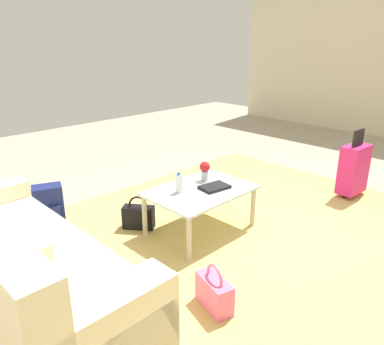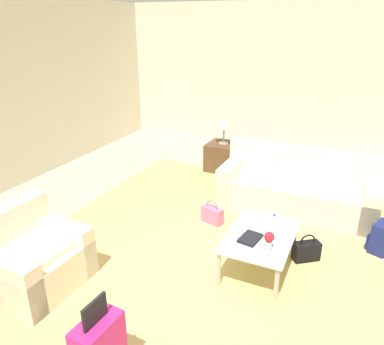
{
  "view_description": "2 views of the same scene",
  "coord_description": "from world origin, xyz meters",
  "px_view_note": "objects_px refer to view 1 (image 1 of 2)",
  "views": [
    {
      "loc": [
        2.89,
        1.89,
        1.86
      ],
      "look_at": [
        0.65,
        -0.37,
        0.73
      ],
      "focal_mm": 35.0,
      "sensor_mm": 36.0,
      "label": 1
    },
    {
      "loc": [
        -3.23,
        -1.35,
        2.72
      ],
      "look_at": [
        0.68,
        0.49,
        0.95
      ],
      "focal_mm": 35.0,
      "sensor_mm": 36.0,
      "label": 2
    }
  ],
  "objects_px": {
    "backpack_navy": "(49,204)",
    "handbag_pink": "(214,292)",
    "coffee_table_book": "(214,187)",
    "flower_vase": "(205,169)",
    "couch": "(14,272)",
    "suitcase_magenta": "(354,169)",
    "handbag_black": "(139,217)",
    "coffee_table": "(200,195)",
    "water_bottle": "(179,183)"
  },
  "relations": [
    {
      "from": "backpack_navy",
      "to": "handbag_pink",
      "type": "bearing_deg",
      "value": 95.83
    },
    {
      "from": "coffee_table_book",
      "to": "flower_vase",
      "type": "height_order",
      "value": "flower_vase"
    },
    {
      "from": "couch",
      "to": "suitcase_magenta",
      "type": "bearing_deg",
      "value": 168.09
    },
    {
      "from": "couch",
      "to": "coffee_table_book",
      "type": "height_order",
      "value": "couch"
    },
    {
      "from": "coffee_table_book",
      "to": "handbag_pink",
      "type": "xyz_separation_m",
      "value": [
        0.9,
        0.82,
        -0.34
      ]
    },
    {
      "from": "couch",
      "to": "handbag_black",
      "type": "distance_m",
      "value": 1.43
    },
    {
      "from": "couch",
      "to": "coffee_table_book",
      "type": "xyz_separation_m",
      "value": [
        -1.91,
        0.18,
        0.16
      ]
    },
    {
      "from": "couch",
      "to": "handbag_pink",
      "type": "distance_m",
      "value": 1.43
    },
    {
      "from": "coffee_table",
      "to": "water_bottle",
      "type": "height_order",
      "value": "water_bottle"
    },
    {
      "from": "coffee_table_book",
      "to": "suitcase_magenta",
      "type": "height_order",
      "value": "suitcase_magenta"
    },
    {
      "from": "couch",
      "to": "handbag_pink",
      "type": "height_order",
      "value": "couch"
    },
    {
      "from": "handbag_pink",
      "to": "coffee_table",
      "type": "bearing_deg",
      "value": -130.98
    },
    {
      "from": "coffee_table",
      "to": "water_bottle",
      "type": "xyz_separation_m",
      "value": [
        0.2,
        -0.1,
        0.15
      ]
    },
    {
      "from": "coffee_table_book",
      "to": "couch",
      "type": "bearing_deg",
      "value": 3.41
    },
    {
      "from": "flower_vase",
      "to": "suitcase_magenta",
      "type": "xyz_separation_m",
      "value": [
        -1.78,
        0.85,
        -0.22
      ]
    },
    {
      "from": "coffee_table",
      "to": "flower_vase",
      "type": "height_order",
      "value": "flower_vase"
    },
    {
      "from": "flower_vase",
      "to": "suitcase_magenta",
      "type": "distance_m",
      "value": 1.98
    },
    {
      "from": "handbag_pink",
      "to": "handbag_black",
      "type": "distance_m",
      "value": 1.42
    },
    {
      "from": "flower_vase",
      "to": "backpack_navy",
      "type": "distance_m",
      "value": 1.72
    },
    {
      "from": "flower_vase",
      "to": "handbag_black",
      "type": "height_order",
      "value": "flower_vase"
    },
    {
      "from": "coffee_table",
      "to": "handbag_black",
      "type": "height_order",
      "value": "coffee_table"
    },
    {
      "from": "flower_vase",
      "to": "handbag_pink",
      "type": "distance_m",
      "value": 1.52
    },
    {
      "from": "flower_vase",
      "to": "coffee_table",
      "type": "bearing_deg",
      "value": 34.29
    },
    {
      "from": "handbag_pink",
      "to": "handbag_black",
      "type": "relative_size",
      "value": 1.0
    },
    {
      "from": "water_bottle",
      "to": "flower_vase",
      "type": "xyz_separation_m",
      "value": [
        -0.42,
        -0.05,
        0.03
      ]
    },
    {
      "from": "coffee_table",
      "to": "coffee_table_book",
      "type": "bearing_deg",
      "value": 146.31
    },
    {
      "from": "handbag_pink",
      "to": "handbag_black",
      "type": "bearing_deg",
      "value": -104.56
    },
    {
      "from": "couch",
      "to": "coffee_table",
      "type": "bearing_deg",
      "value": 176.81
    },
    {
      "from": "handbag_pink",
      "to": "backpack_navy",
      "type": "relative_size",
      "value": 0.89
    },
    {
      "from": "couch",
      "to": "handbag_pink",
      "type": "bearing_deg",
      "value": 135.43
    },
    {
      "from": "water_bottle",
      "to": "backpack_navy",
      "type": "relative_size",
      "value": 0.51
    },
    {
      "from": "coffee_table_book",
      "to": "handbag_pink",
      "type": "relative_size",
      "value": 0.79
    },
    {
      "from": "water_bottle",
      "to": "flower_vase",
      "type": "distance_m",
      "value": 0.42
    },
    {
      "from": "flower_vase",
      "to": "handbag_pink",
      "type": "relative_size",
      "value": 0.57
    },
    {
      "from": "coffee_table",
      "to": "handbag_black",
      "type": "bearing_deg",
      "value": -48.66
    },
    {
      "from": "coffee_table",
      "to": "suitcase_magenta",
      "type": "bearing_deg",
      "value": 160.71
    },
    {
      "from": "handbag_black",
      "to": "suitcase_magenta",
      "type": "bearing_deg",
      "value": 154.03
    },
    {
      "from": "suitcase_magenta",
      "to": "backpack_navy",
      "type": "xyz_separation_m",
      "value": [
        3.0,
        -1.99,
        -0.16
      ]
    },
    {
      "from": "coffee_table",
      "to": "suitcase_magenta",
      "type": "relative_size",
      "value": 1.22
    },
    {
      "from": "coffee_table_book",
      "to": "backpack_navy",
      "type": "height_order",
      "value": "coffee_table_book"
    },
    {
      "from": "couch",
      "to": "coffee_table_book",
      "type": "relative_size",
      "value": 8.16
    },
    {
      "from": "couch",
      "to": "backpack_navy",
      "type": "height_order",
      "value": "couch"
    },
    {
      "from": "suitcase_magenta",
      "to": "flower_vase",
      "type": "bearing_deg",
      "value": -25.53
    },
    {
      "from": "coffee_table_book",
      "to": "water_bottle",
      "type": "bearing_deg",
      "value": -20.57
    },
    {
      "from": "coffee_table_book",
      "to": "backpack_navy",
      "type": "xyz_separation_m",
      "value": [
        1.12,
        -1.37,
        -0.27
      ]
    },
    {
      "from": "couch",
      "to": "handbag_black",
      "type": "height_order",
      "value": "couch"
    },
    {
      "from": "water_bottle",
      "to": "suitcase_magenta",
      "type": "xyz_separation_m",
      "value": [
        -2.2,
        0.8,
        -0.19
      ]
    },
    {
      "from": "water_bottle",
      "to": "coffee_table_book",
      "type": "relative_size",
      "value": 0.72
    },
    {
      "from": "water_bottle",
      "to": "handbag_black",
      "type": "xyz_separation_m",
      "value": [
        0.22,
        -0.38,
        -0.42
      ]
    },
    {
      "from": "coffee_table_book",
      "to": "handbag_pink",
      "type": "height_order",
      "value": "coffee_table_book"
    }
  ]
}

